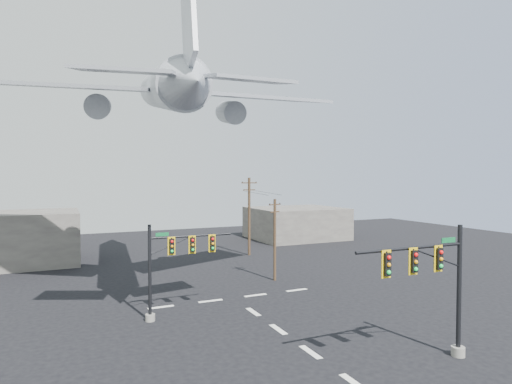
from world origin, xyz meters
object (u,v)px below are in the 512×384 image
signal_mast_far (171,265)px  utility_pole_a (275,238)px  airliner (167,89)px  utility_pole_b (249,215)px  signal_mast_near (436,286)px

signal_mast_far → utility_pole_a: size_ratio=0.85×
airliner → utility_pole_a: bearing=-86.3°
utility_pole_b → signal_mast_far: bearing=-112.5°
signal_mast_near → signal_mast_far: 17.23m
signal_mast_far → utility_pole_b: bearing=53.8°
signal_mast_near → utility_pole_b: utility_pole_b is taller
signal_mast_far → airliner: airliner is taller
signal_mast_far → airliner: bearing=78.9°
utility_pole_b → airliner: (-13.34, -12.74, 12.42)m
utility_pole_b → airliner: size_ratio=0.30×
utility_pole_a → airliner: size_ratio=0.24×
utility_pole_a → utility_pole_b: (3.13, 13.35, 1.07)m
signal_mast_near → utility_pole_b: (3.54, 33.26, 1.02)m
utility_pole_a → airliner: bearing=157.0°
signal_mast_near → utility_pole_b: bearing=83.9°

